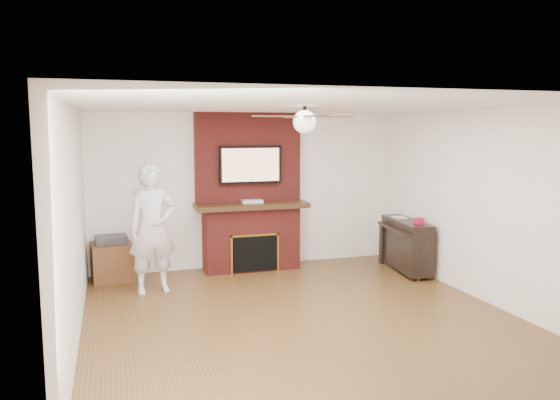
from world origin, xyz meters
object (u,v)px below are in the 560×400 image
object	(u,v)px
person	(153,229)
piano	(406,244)
fireplace	(250,207)
side_table	(112,260)

from	to	relation	value
person	piano	distance (m)	3.92
fireplace	piano	distance (m)	2.54
side_table	piano	world-z (taller)	piano
fireplace	side_table	world-z (taller)	fireplace
fireplace	piano	size ratio (longest dim) A/B	1.94
piano	side_table	bearing A→B (deg)	175.95
person	piano	xyz separation A→B (m)	(3.89, -0.06, -0.45)
person	side_table	distance (m)	1.13
person	side_table	xyz separation A→B (m)	(-0.55, 0.80, -0.58)
fireplace	piano	bearing A→B (deg)	-22.06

